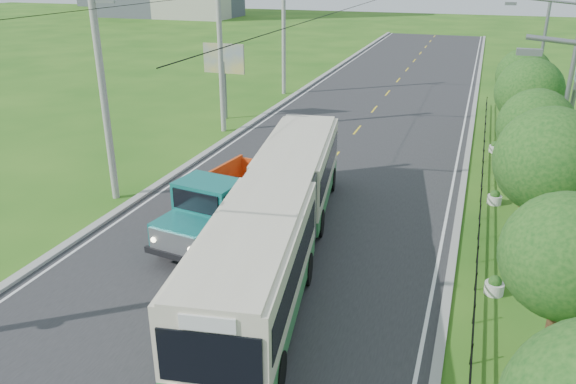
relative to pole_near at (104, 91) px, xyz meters
The scene contains 24 objects.
ground 13.24m from the pole_near, 47.45° to the right, with size 240.00×240.00×0.00m, color #245B15.
road 14.67m from the pole_near, 53.09° to the left, with size 14.00×120.00×0.02m, color #28282B.
curb_left 12.14m from the pole_near, 84.48° to the left, with size 0.40×120.00×0.15m, color #9E9E99.
curb_right 19.60m from the pole_near, 35.52° to the left, with size 0.30×120.00×0.10m, color #9E9E99.
edge_line_left 12.22m from the pole_near, 81.66° to the left, with size 0.12×120.00×0.00m, color silver.
edge_line_right 19.21m from the pole_near, 36.41° to the left, with size 0.12×120.00×0.00m, color silver.
centre_dash 13.23m from the pole_near, 47.45° to the right, with size 0.12×2.20×0.00m, color yellow.
railing_right 17.68m from the pole_near, 17.09° to the left, with size 0.04×40.00×0.60m, color black.
pole_near is the anchor object (origin of this frame).
pole_mid 12.00m from the pole_near, 90.00° to the left, with size 3.51×0.32×10.00m.
pole_far 24.00m from the pole_near, 90.00° to the left, with size 3.51×0.32×10.00m.
tree_second 19.44m from the pole_near, 20.74° to the right, with size 3.18×3.26×5.30m.
tree_third 18.17m from the pole_near, ahead, with size 3.60×3.62×6.00m.
tree_fourth 18.89m from the pole_near, 15.84° to the left, with size 3.24×3.31×5.40m.
tree_fifth 21.31m from the pole_near, 31.59° to the left, with size 3.48×3.52×5.80m.
tree_back 24.98m from the pole_near, 43.41° to the left, with size 3.30×3.36×5.50m.
streetlight_mid 19.56m from the pole_near, 14.81° to the left, with size 3.02×0.20×9.07m.
streetlight_far 26.80m from the pole_near, 45.14° to the left, with size 3.02×0.20×9.07m.
planter_near 17.79m from the pole_near, 10.09° to the right, with size 0.64×0.64×0.67m.
planter_mid 18.23m from the pole_near, 16.52° to the left, with size 0.64×0.64×0.67m.
planter_far 21.83m from the pole_near, 37.63° to the left, with size 0.64×0.64×0.67m.
billboard_left 15.10m from the pole_near, 94.72° to the left, with size 3.00×0.20×5.20m.
bus 10.23m from the pole_near, 18.34° to the right, with size 5.36×17.11×3.26m.
dump_truck 7.72m from the pole_near, 17.77° to the right, with size 3.35×6.75×2.72m.
Camera 1 is at (7.30, -11.49, 10.29)m, focal length 35.00 mm.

